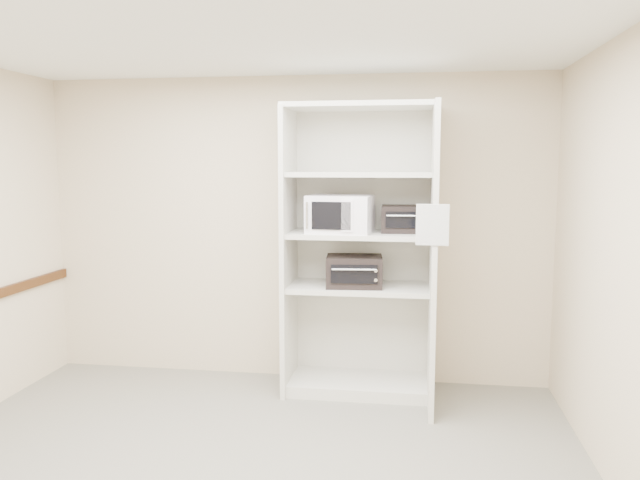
# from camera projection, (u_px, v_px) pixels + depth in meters

# --- Properties ---
(ceiling) EXTENTS (4.50, 4.00, 0.01)m
(ceiling) POSITION_uv_depth(u_px,v_px,m) (223.00, 25.00, 3.45)
(ceiling) COLOR white
(wall_back) EXTENTS (4.50, 0.02, 2.70)m
(wall_back) POSITION_uv_depth(u_px,v_px,m) (293.00, 230.00, 5.58)
(wall_back) COLOR beige
(wall_back) RESTS_ON ground
(wall_front) EXTENTS (4.50, 0.02, 2.70)m
(wall_front) POSITION_uv_depth(u_px,v_px,m) (6.00, 388.00, 1.65)
(wall_front) COLOR beige
(wall_front) RESTS_ON ground
(wall_right) EXTENTS (0.02, 4.00, 2.70)m
(wall_right) POSITION_uv_depth(u_px,v_px,m) (640.00, 276.00, 3.28)
(wall_right) COLOR beige
(wall_right) RESTS_ON ground
(shelving_unit) EXTENTS (1.24, 0.92, 2.42)m
(shelving_unit) POSITION_uv_depth(u_px,v_px,m) (365.00, 261.00, 5.22)
(shelving_unit) COLOR beige
(shelving_unit) RESTS_ON floor
(microwave) EXTENTS (0.55, 0.44, 0.31)m
(microwave) POSITION_uv_depth(u_px,v_px,m) (340.00, 214.00, 5.14)
(microwave) COLOR white
(microwave) RESTS_ON shelving_unit
(toaster_oven_upper) EXTENTS (0.40, 0.31, 0.22)m
(toaster_oven_upper) POSITION_uv_depth(u_px,v_px,m) (405.00, 219.00, 5.17)
(toaster_oven_upper) COLOR black
(toaster_oven_upper) RESTS_ON shelving_unit
(toaster_oven_lower) EXTENTS (0.49, 0.39, 0.25)m
(toaster_oven_lower) POSITION_uv_depth(u_px,v_px,m) (354.00, 271.00, 5.19)
(toaster_oven_lower) COLOR black
(toaster_oven_lower) RESTS_ON shelving_unit
(paper_sign) EXTENTS (0.23, 0.02, 0.29)m
(paper_sign) POSITION_uv_depth(u_px,v_px,m) (432.00, 225.00, 4.48)
(paper_sign) COLOR white
(paper_sign) RESTS_ON shelving_unit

